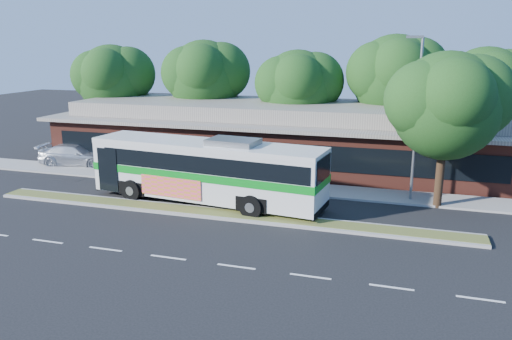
# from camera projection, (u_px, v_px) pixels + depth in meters

# --- Properties ---
(ground) EXTENTS (120.00, 120.00, 0.00)m
(ground) POSITION_uv_depth(u_px,v_px,m) (213.00, 219.00, 25.38)
(ground) COLOR black
(ground) RESTS_ON ground
(median_strip) EXTENTS (26.00, 1.10, 0.15)m
(median_strip) POSITION_uv_depth(u_px,v_px,m) (217.00, 213.00, 25.92)
(median_strip) COLOR #4D5725
(median_strip) RESTS_ON ground
(sidewalk) EXTENTS (44.00, 2.60, 0.12)m
(sidewalk) POSITION_uv_depth(u_px,v_px,m) (251.00, 185.00, 31.30)
(sidewalk) COLOR gray
(sidewalk) RESTS_ON ground
(parking_lot) EXTENTS (14.00, 12.00, 0.01)m
(parking_lot) POSITION_uv_depth(u_px,v_px,m) (49.00, 155.00, 39.75)
(parking_lot) COLOR black
(parking_lot) RESTS_ON ground
(plaza_building) EXTENTS (33.20, 11.20, 4.45)m
(plaza_building) POSITION_uv_depth(u_px,v_px,m) (277.00, 134.00, 36.91)
(plaza_building) COLOR #5C271D
(plaza_building) RESTS_ON ground
(lamp_post) EXTENTS (0.93, 0.18, 9.07)m
(lamp_post) POSITION_uv_depth(u_px,v_px,m) (416.00, 115.00, 27.04)
(lamp_post) COLOR slate
(lamp_post) RESTS_ON ground
(tree_bg_a) EXTENTS (6.47, 5.80, 8.63)m
(tree_bg_a) POSITION_uv_depth(u_px,v_px,m) (117.00, 78.00, 42.11)
(tree_bg_a) COLOR black
(tree_bg_a) RESTS_ON ground
(tree_bg_b) EXTENTS (6.69, 6.00, 9.00)m
(tree_bg_b) POSITION_uv_depth(u_px,v_px,m) (210.00, 75.00, 40.71)
(tree_bg_b) COLOR black
(tree_bg_b) RESTS_ON ground
(tree_bg_c) EXTENTS (6.24, 5.60, 8.26)m
(tree_bg_c) POSITION_uv_depth(u_px,v_px,m) (303.00, 85.00, 37.65)
(tree_bg_c) COLOR black
(tree_bg_c) RESTS_ON ground
(tree_bg_d) EXTENTS (6.91, 6.20, 9.37)m
(tree_bg_d) POSITION_uv_depth(u_px,v_px,m) (401.00, 75.00, 36.40)
(tree_bg_d) COLOR black
(tree_bg_d) RESTS_ON ground
(tree_bg_e) EXTENTS (6.47, 5.80, 8.50)m
(tree_bg_e) POSITION_uv_depth(u_px,v_px,m) (491.00, 88.00, 33.94)
(tree_bg_e) COLOR black
(tree_bg_e) RESTS_ON ground
(transit_bus) EXTENTS (13.56, 4.38, 3.74)m
(transit_bus) POSITION_uv_depth(u_px,v_px,m) (207.00, 167.00, 27.44)
(transit_bus) COLOR silver
(transit_bus) RESTS_ON ground
(sedan) EXTENTS (5.65, 3.08, 1.55)m
(sedan) POSITION_uv_depth(u_px,v_px,m) (76.00, 155.00, 36.33)
(sedan) COLOR silver
(sedan) RESTS_ON ground
(sidewalk_tree) EXTENTS (6.30, 5.65, 8.34)m
(sidewalk_tree) POSITION_uv_depth(u_px,v_px,m) (455.00, 103.00, 25.81)
(sidewalk_tree) COLOR black
(sidewalk_tree) RESTS_ON ground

